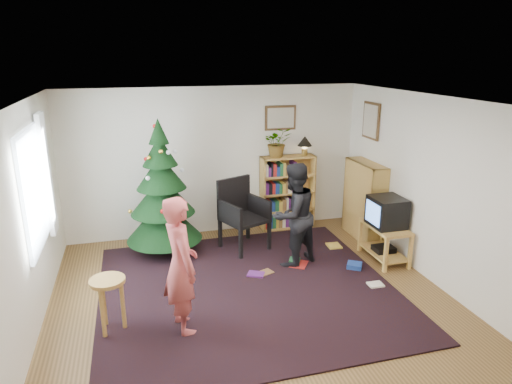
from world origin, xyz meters
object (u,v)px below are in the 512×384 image
object	(u,v)px
crt_tv	(387,212)
table_lamp	(305,142)
picture_back	(280,118)
person_by_chair	(294,215)
christmas_tree	(162,199)
armchair	(242,210)
bookshelf_right	(364,200)
tv_stand	(384,240)
person_standing	(181,265)
potted_plant	(277,142)
picture_right	(371,121)
bookshelf_back	(287,191)
stool	(108,291)

from	to	relation	value
crt_tv	table_lamp	distance (m)	1.97
picture_back	person_by_chair	bearing A→B (deg)	-100.97
christmas_tree	armchair	bearing A→B (deg)	-4.77
picture_back	table_lamp	distance (m)	0.60
picture_back	bookshelf_right	size ratio (longest dim) A/B	0.42
tv_stand	table_lamp	world-z (taller)	table_lamp
person_standing	potted_plant	world-z (taller)	potted_plant
picture_right	potted_plant	distance (m)	1.59
christmas_tree	tv_stand	xyz separation A→B (m)	(3.17, -1.16, -0.56)
table_lamp	picture_right	bearing A→B (deg)	-32.72
person_standing	bookshelf_back	bearing A→B (deg)	-51.24
picture_back	person_by_chair	xyz separation A→B (m)	(-0.31, -1.59, -1.18)
armchair	table_lamp	world-z (taller)	table_lamp
crt_tv	potted_plant	xyz separation A→B (m)	(-1.16, 1.69, 0.79)
picture_right	bookshelf_right	xyz separation A→B (m)	(-0.14, -0.20, -1.29)
bookshelf_back	armchair	bearing A→B (deg)	-147.09
armchair	table_lamp	size ratio (longest dim) A/B	3.32
bookshelf_right	armchair	distance (m)	2.07
stool	person_by_chair	size ratio (longest dim) A/B	0.42
christmas_tree	person_standing	bearing A→B (deg)	-89.26
stool	person_by_chair	xyz separation A→B (m)	(2.55, 1.08, 0.27)
stool	potted_plant	xyz separation A→B (m)	(2.77, 2.54, 1.05)
armchair	person_standing	distance (m)	2.40
bookshelf_back	bookshelf_right	xyz separation A→B (m)	(1.08, -0.79, 0.00)
bookshelf_right	potted_plant	distance (m)	1.75
picture_back	bookshelf_right	bearing A→B (deg)	-37.87
picture_right	potted_plant	bearing A→B (deg)	157.41
bookshelf_right	armchair	world-z (taller)	bookshelf_right
bookshelf_right	tv_stand	size ratio (longest dim) A/B	1.58
person_by_chair	picture_back	bearing A→B (deg)	-125.28
christmas_tree	tv_stand	distance (m)	3.42
crt_tv	picture_right	bearing A→B (deg)	76.81
crt_tv	potted_plant	distance (m)	2.20
christmas_tree	table_lamp	bearing A→B (deg)	11.90
person_standing	tv_stand	bearing A→B (deg)	-84.50
christmas_tree	crt_tv	xyz separation A→B (m)	(3.17, -1.16, -0.11)
picture_back	picture_right	bearing A→B (deg)	-28.69
christmas_tree	tv_stand	size ratio (longest dim) A/B	2.56
person_standing	table_lamp	world-z (taller)	table_lamp
stool	picture_back	bearing A→B (deg)	43.06
picture_right	bookshelf_right	bearing A→B (deg)	-123.96
table_lamp	picture_back	bearing A→B (deg)	161.63
potted_plant	bookshelf_back	bearing A→B (deg)	0.00
christmas_tree	tv_stand	world-z (taller)	christmas_tree
picture_right	crt_tv	distance (m)	1.63
tv_stand	potted_plant	world-z (taller)	potted_plant
bookshelf_back	person_standing	size ratio (longest dim) A/B	0.82
bookshelf_right	armchair	bearing A→B (deg)	85.57
picture_right	crt_tv	world-z (taller)	picture_right
picture_back	potted_plant	world-z (taller)	picture_back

